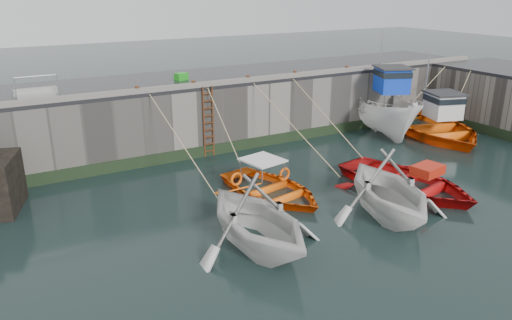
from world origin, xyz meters
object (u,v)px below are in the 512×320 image
boat_near_white (256,246)px  boat_far_orange (434,127)px  bollard_c (248,78)px  ladder (208,122)px  bollard_b (194,84)px  boat_far_white (385,112)px  bollard_d (295,74)px  fish_crate (181,76)px  bollard_a (137,90)px  boat_near_blue (271,195)px  boat_near_blacktrim (386,214)px  boat_near_navy (406,189)px  bollard_e (347,69)px

boat_near_white → boat_far_orange: (13.75, 5.57, 0.46)m
boat_far_orange → bollard_c: size_ratio=29.10×
ladder → bollard_b: bearing=146.1°
boat_far_white → bollard_d: bearing=-172.4°
boat_far_orange → bollard_c: boat_far_orange is taller
bollard_c → fish_crate: bearing=142.7°
bollard_a → fish_crate: bearing=35.5°
boat_near_blue → boat_far_orange: size_ratio=0.57×
boat_near_blacktrim → boat_far_white: (6.98, 7.58, 1.10)m
boat_near_blue → bollard_a: bearing=108.3°
bollard_b → bollard_a: bearing=180.0°
ladder → bollard_a: size_ratio=11.43×
ladder → boat_near_blacktrim: (2.66, -8.55, -1.59)m
boat_near_white → boat_near_blue: (2.39, 3.07, 0.00)m
bollard_a → bollard_d: same height
boat_near_white → bollard_b: (1.76, 8.62, 3.30)m
ladder → boat_far_orange: boat_far_orange is taller
boat_near_blue → boat_near_navy: 5.18m
boat_near_blue → boat_near_blacktrim: (2.53, -3.34, 0.00)m
bollard_c → bollard_d: bearing=0.0°
boat_near_white → fish_crate: fish_crate is taller
bollard_b → bollard_d: size_ratio=1.00×
bollard_c → bollard_e: size_ratio=1.00×
boat_far_white → bollard_a: size_ratio=25.73×
boat_far_white → boat_far_orange: size_ratio=0.88×
boat_far_white → bollard_a: boat_far_white is taller
bollard_d → boat_near_blacktrim: bearing=-103.5°
bollard_a → boat_near_navy: bearing=-44.2°
fish_crate → bollard_e: fish_crate is taller
boat_far_orange → bollard_c: bearing=179.7°
boat_near_blacktrim → boat_far_white: size_ratio=0.67×
boat_far_orange → bollard_c: 10.18m
fish_crate → bollard_b: (-0.19, -1.91, -0.02)m
boat_far_white → bollard_d: size_ratio=25.73×
boat_near_blacktrim → bollard_b: bollard_b is taller
bollard_a → bollard_e: (11.00, 0.00, 0.00)m
boat_near_blue → boat_near_navy: bearing=-35.1°
ladder → bollard_d: bearing=4.0°
boat_near_blacktrim → boat_near_navy: boat_near_blacktrim is taller
bollard_d → bollard_e: 3.20m
ladder → bollard_d: bollard_d is taller
boat_far_white → bollard_b: bearing=-164.6°
boat_far_white → bollard_a: 12.90m
boat_near_navy → fish_crate: fish_crate is taller
boat_near_blue → boat_near_navy: (4.73, -2.10, 0.00)m
boat_far_orange → bollard_c: (-9.29, 3.05, 2.84)m
ladder → boat_far_orange: 11.86m
boat_near_white → boat_near_blue: size_ratio=1.03×
boat_near_white → bollard_c: 10.25m
boat_near_blue → fish_crate: (-0.44, 7.46, 3.32)m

